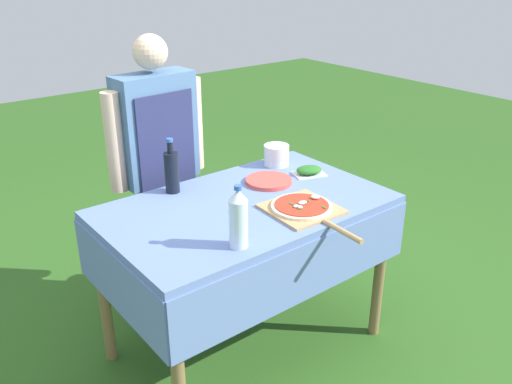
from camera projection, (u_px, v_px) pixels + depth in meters
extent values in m
plane|color=#2D5B1E|center=(247.00, 344.00, 2.84)|extent=(12.00, 12.00, 0.00)
cube|color=#607AB7|center=(246.00, 207.00, 2.52)|extent=(1.31, 0.81, 0.04)
cube|color=#607AB7|center=(305.00, 273.00, 2.29)|extent=(1.31, 0.01, 0.28)
cube|color=#607AB7|center=(199.00, 208.00, 2.87)|extent=(1.31, 0.01, 0.28)
cube|color=#607AB7|center=(117.00, 285.00, 2.20)|extent=(0.01, 0.81, 0.28)
cube|color=#607AB7|center=(342.00, 201.00, 2.95)|extent=(0.01, 0.81, 0.28)
cylinder|color=olive|center=(178.00, 373.00, 2.09)|extent=(0.06, 0.06, 0.78)
cylinder|color=olive|center=(380.00, 270.00, 2.77)|extent=(0.06, 0.06, 0.78)
cylinder|color=olive|center=(103.00, 292.00, 2.59)|extent=(0.06, 0.06, 0.78)
cylinder|color=olive|center=(290.00, 222.00, 3.27)|extent=(0.06, 0.06, 0.78)
cylinder|color=#70604C|center=(176.00, 236.00, 3.12)|extent=(0.11, 0.11, 0.76)
cylinder|color=#70604C|center=(153.00, 245.00, 3.03)|extent=(0.11, 0.11, 0.76)
cube|color=#4C7099|center=(156.00, 128.00, 2.81)|extent=(0.42, 0.20, 0.57)
cube|color=navy|center=(169.00, 172.00, 2.83)|extent=(0.33, 0.03, 0.83)
cylinder|color=beige|center=(194.00, 124.00, 2.96)|extent=(0.09, 0.09, 0.51)
cylinder|color=beige|center=(114.00, 143.00, 2.67)|extent=(0.09, 0.09, 0.51)
sphere|color=beige|center=(150.00, 52.00, 2.65)|extent=(0.17, 0.17, 0.17)
cube|color=tan|center=(302.00, 209.00, 2.44)|extent=(0.32, 0.32, 0.01)
cylinder|color=tan|center=(342.00, 231.00, 2.24)|extent=(0.04, 0.23, 0.02)
cylinder|color=beige|center=(302.00, 206.00, 2.43)|extent=(0.28, 0.28, 0.01)
cylinder|color=red|center=(302.00, 205.00, 2.43)|extent=(0.24, 0.24, 0.00)
ellipsoid|color=white|center=(304.00, 202.00, 2.44)|extent=(0.04, 0.04, 0.01)
ellipsoid|color=white|center=(302.00, 203.00, 2.43)|extent=(0.04, 0.03, 0.01)
ellipsoid|color=white|center=(300.00, 207.00, 2.39)|extent=(0.03, 0.03, 0.01)
ellipsoid|color=white|center=(296.00, 206.00, 2.40)|extent=(0.03, 0.03, 0.01)
ellipsoid|color=white|center=(315.00, 197.00, 2.48)|extent=(0.05, 0.05, 0.02)
ellipsoid|color=#286B23|center=(292.00, 204.00, 2.43)|extent=(0.02, 0.04, 0.00)
ellipsoid|color=#286B23|center=(300.00, 209.00, 2.38)|extent=(0.03, 0.02, 0.00)
ellipsoid|color=#286B23|center=(324.00, 207.00, 2.40)|extent=(0.01, 0.03, 0.00)
ellipsoid|color=#286B23|center=(309.00, 201.00, 2.46)|extent=(0.02, 0.03, 0.00)
cylinder|color=black|center=(172.00, 173.00, 2.59)|extent=(0.07, 0.07, 0.20)
cylinder|color=black|center=(170.00, 147.00, 2.54)|extent=(0.03, 0.03, 0.06)
cylinder|color=#335BB2|center=(170.00, 140.00, 2.52)|extent=(0.03, 0.03, 0.02)
cylinder|color=silver|center=(238.00, 224.00, 2.10)|extent=(0.08, 0.08, 0.20)
cone|color=silver|center=(238.00, 195.00, 2.05)|extent=(0.08, 0.08, 0.05)
cylinder|color=#335BB2|center=(238.00, 187.00, 2.04)|extent=(0.03, 0.03, 0.02)
cube|color=silver|center=(309.00, 174.00, 2.83)|extent=(0.19, 0.17, 0.01)
ellipsoid|color=#286B23|center=(309.00, 170.00, 2.82)|extent=(0.16, 0.14, 0.04)
cylinder|color=silver|center=(276.00, 155.00, 2.94)|extent=(0.14, 0.14, 0.11)
cylinder|color=#DB4C42|center=(269.00, 182.00, 2.73)|extent=(0.24, 0.24, 0.00)
cylinder|color=#DB4C42|center=(269.00, 181.00, 2.73)|extent=(0.24, 0.24, 0.00)
cylinder|color=#DB4C42|center=(269.00, 180.00, 2.73)|extent=(0.23, 0.23, 0.00)
cylinder|color=#DB4C42|center=(269.00, 180.00, 2.72)|extent=(0.23, 0.23, 0.00)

